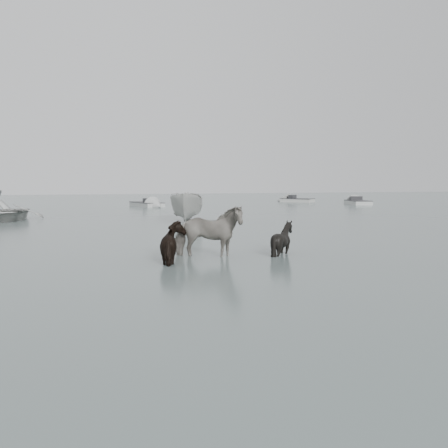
% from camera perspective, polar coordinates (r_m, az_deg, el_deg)
% --- Properties ---
extents(ground, '(140.00, 140.00, 0.00)m').
position_cam_1_polar(ground, '(13.44, -1.27, -4.86)').
color(ground, '#4A5856').
rests_on(ground, ground).
extents(pony_pinto, '(2.31, 1.61, 1.78)m').
position_cam_1_polar(pony_pinto, '(14.99, -1.79, -0.40)').
color(pony_pinto, black).
rests_on(pony_pinto, ground).
extents(pony_dark, '(1.63, 1.78, 1.51)m').
position_cam_1_polar(pony_dark, '(14.25, -5.48, -1.25)').
color(pony_dark, black).
rests_on(pony_dark, ground).
extents(pony_black, '(1.36, 1.24, 1.39)m').
position_cam_1_polar(pony_black, '(15.70, 6.69, -0.89)').
color(pony_black, black).
rests_on(pony_black, ground).
extents(rowboat_lead, '(4.47, 5.64, 1.05)m').
position_cam_1_polar(rowboat_lead, '(31.15, -23.89, 1.34)').
color(rowboat_lead, '#A6A6A1').
rests_on(rowboat_lead, ground).
extents(boat_small, '(3.04, 4.97, 1.80)m').
position_cam_1_polar(boat_small, '(28.01, -4.18, 2.16)').
color(boat_small, '#AFAFAB').
rests_on(boat_small, ground).
extents(skiff_port, '(2.58, 5.09, 0.75)m').
position_cam_1_polar(skiff_port, '(48.84, 15.07, 2.62)').
color(skiff_port, '#ACAEAB').
rests_on(skiff_port, ground).
extents(skiff_mid, '(3.10, 5.99, 0.75)m').
position_cam_1_polar(skiff_mid, '(44.05, -8.83, 2.48)').
color(skiff_mid, '#A9ACA9').
rests_on(skiff_mid, ground).
extents(skiff_star, '(4.31, 4.46, 0.75)m').
position_cam_1_polar(skiff_star, '(52.68, 8.38, 2.90)').
color(skiff_star, '#B0B1AC').
rests_on(skiff_star, ground).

